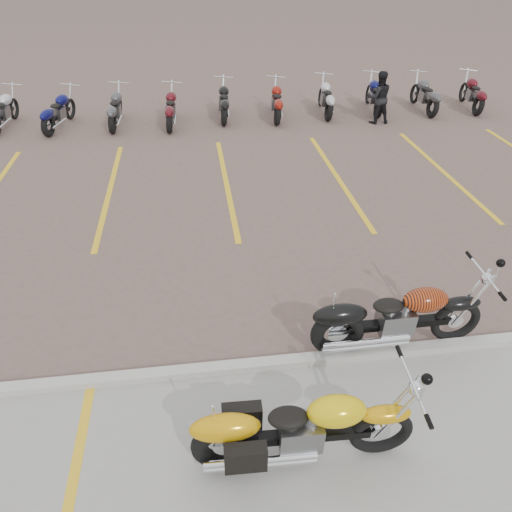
{
  "coord_description": "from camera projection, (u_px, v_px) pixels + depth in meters",
  "views": [
    {
      "loc": [
        -0.77,
        -6.82,
        5.01
      ],
      "look_at": [
        0.11,
        -0.35,
        0.75
      ],
      "focal_mm": 35.0,
      "sensor_mm": 36.0,
      "label": 1
    }
  ],
  "objects": [
    {
      "name": "ground",
      "position": [
        247.0,
        282.0,
        8.48
      ],
      "size": [
        100.0,
        100.0,
        0.0
      ],
      "primitive_type": "plane",
      "color": "brown",
      "rests_on": "ground"
    },
    {
      "name": "yellow_cruiser",
      "position": [
        298.0,
        430.0,
        5.38
      ],
      "size": [
        2.45,
        0.37,
        1.01
      ],
      "rotation": [
        0.09,
        0.0,
        -0.03
      ],
      "color": "black",
      "rests_on": "ground"
    },
    {
      "name": "curb",
      "position": [
        264.0,
        364.0,
        6.79
      ],
      "size": [
        60.0,
        0.18,
        0.12
      ],
      "primitive_type": "cube",
      "color": "#ADAAA3",
      "rests_on": "ground"
    },
    {
      "name": "bg_bike_row",
      "position": [
        196.0,
        103.0,
        15.39
      ],
      "size": [
        19.05,
        2.07,
        1.1
      ],
      "color": "black",
      "rests_on": "ground"
    },
    {
      "name": "flame_cruiser",
      "position": [
        393.0,
        319.0,
        6.9
      ],
      "size": [
        2.47,
        0.36,
        1.02
      ],
      "rotation": [
        0.06,
        0.0,
        0.01
      ],
      "color": "black",
      "rests_on": "ground"
    },
    {
      "name": "person_b",
      "position": [
        379.0,
        97.0,
        15.13
      ],
      "size": [
        0.78,
        0.62,
        1.55
      ],
      "primitive_type": "imported",
      "rotation": [
        0.0,
        0.0,
        3.1
      ],
      "color": "black",
      "rests_on": "ground"
    },
    {
      "name": "parking_stripes",
      "position": [
        226.0,
        183.0,
        11.8
      ],
      "size": [
        38.0,
        5.5,
        0.01
      ],
      "primitive_type": null,
      "color": "gold",
      "rests_on": "ground"
    }
  ]
}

